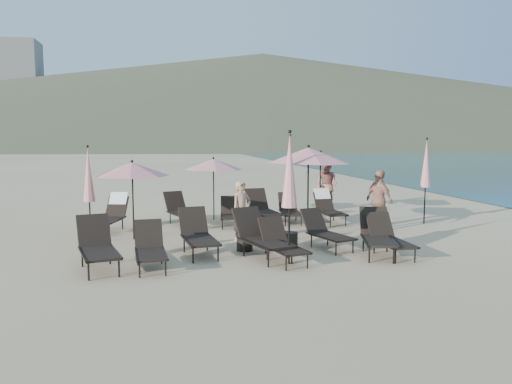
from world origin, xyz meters
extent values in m
plane|color=#D6BA8C|center=(0.00, 0.00, 0.00)|extent=(800.00, 800.00, 0.00)
cone|color=brown|center=(60.00, 300.00, 27.50)|extent=(690.00, 690.00, 55.00)
cone|color=brown|center=(190.00, 330.00, 16.00)|extent=(280.00, 280.00, 32.00)
cube|color=beige|center=(-70.00, 245.00, 24.00)|extent=(22.00, 18.00, 48.00)
cube|color=beige|center=(-45.00, 310.00, 19.00)|extent=(18.00, 16.00, 38.00)
cube|color=black|center=(-4.34, -0.69, 0.38)|extent=(0.97, 1.43, 0.05)
cube|color=black|center=(-4.55, 0.16, 0.70)|extent=(0.77, 0.64, 0.67)
cylinder|color=black|center=(-4.48, -1.28, 0.18)|extent=(0.04, 0.04, 0.37)
cylinder|color=black|center=(-4.75, -0.20, 0.18)|extent=(0.04, 0.04, 0.37)
cylinder|color=black|center=(-3.93, -1.14, 0.18)|extent=(0.04, 0.04, 0.37)
cylinder|color=black|center=(-4.20, -0.06, 0.18)|extent=(0.04, 0.04, 0.37)
cube|color=black|center=(-4.67, -0.71, 0.39)|extent=(0.40, 1.43, 0.04)
cube|color=black|center=(-4.03, -0.55, 0.39)|extent=(0.40, 1.43, 0.04)
cube|color=black|center=(-3.33, -0.77, 0.34)|extent=(0.68, 1.19, 0.05)
cube|color=black|center=(-3.39, 0.00, 0.62)|extent=(0.63, 0.48, 0.59)
cylinder|color=black|center=(-3.54, -1.27, 0.16)|extent=(0.03, 0.03, 0.33)
cylinder|color=black|center=(-3.61, -0.29, 0.16)|extent=(0.03, 0.03, 0.33)
cylinder|color=black|center=(-3.04, -1.23, 0.16)|extent=(0.03, 0.03, 0.33)
cylinder|color=black|center=(-3.12, -0.25, 0.16)|extent=(0.03, 0.03, 0.33)
cube|color=black|center=(-3.62, -0.75, 0.35)|extent=(0.14, 1.29, 0.04)
cube|color=black|center=(-3.04, -0.70, 0.35)|extent=(0.14, 1.29, 0.04)
cube|color=black|center=(-2.24, 0.23, 0.37)|extent=(0.82, 1.35, 0.05)
cube|color=black|center=(-2.35, 1.08, 0.69)|extent=(0.72, 0.56, 0.66)
cylinder|color=black|center=(-2.45, -0.33, 0.18)|extent=(0.04, 0.04, 0.36)
cylinder|color=black|center=(-2.59, 0.76, 0.18)|extent=(0.04, 0.04, 0.36)
cylinder|color=black|center=(-1.90, -0.26, 0.18)|extent=(0.04, 0.04, 0.36)
cylinder|color=black|center=(-2.04, 0.83, 0.18)|extent=(0.04, 0.04, 0.36)
cube|color=black|center=(-2.57, 0.24, 0.38)|extent=(0.23, 1.43, 0.04)
cube|color=black|center=(-1.93, 0.32, 0.38)|extent=(0.23, 1.43, 0.04)
cube|color=black|center=(-0.81, -0.35, 0.39)|extent=(1.05, 1.47, 0.06)
cube|color=black|center=(-1.08, 0.50, 0.71)|extent=(0.80, 0.68, 0.68)
cylinder|color=black|center=(-0.92, -0.96, 0.19)|extent=(0.04, 0.04, 0.38)
cylinder|color=black|center=(-1.26, 0.13, 0.19)|extent=(0.04, 0.04, 0.38)
cylinder|color=black|center=(-0.37, -0.79, 0.19)|extent=(0.04, 0.04, 0.38)
cylinder|color=black|center=(-0.71, 0.30, 0.19)|extent=(0.04, 0.04, 0.38)
cube|color=black|center=(-1.15, -0.39, 0.40)|extent=(0.49, 1.44, 0.04)
cube|color=black|center=(-0.51, -0.20, 0.40)|extent=(0.49, 1.44, 0.04)
cube|color=black|center=(1.72, -0.57, 0.37)|extent=(0.99, 1.42, 0.05)
cube|color=black|center=(1.96, 0.26, 0.69)|extent=(0.77, 0.65, 0.66)
cylinder|color=black|center=(1.31, -1.00, 0.18)|extent=(0.04, 0.04, 0.36)
cylinder|color=black|center=(1.61, 0.05, 0.18)|extent=(0.04, 0.04, 0.36)
cylinder|color=black|center=(1.84, -1.16, 0.18)|extent=(0.04, 0.04, 0.36)
cylinder|color=black|center=(2.15, -0.10, 0.18)|extent=(0.04, 0.04, 0.36)
cube|color=black|center=(1.43, -0.43, 0.38)|extent=(0.44, 1.40, 0.04)
cube|color=black|center=(2.04, -0.61, 0.38)|extent=(0.44, 1.40, 0.04)
cube|color=black|center=(2.03, -0.70, 0.34)|extent=(0.60, 1.15, 0.05)
cube|color=black|center=(2.03, 0.08, 0.62)|extent=(0.60, 0.44, 0.59)
cylinder|color=black|center=(1.79, -1.18, 0.16)|extent=(0.03, 0.03, 0.33)
cylinder|color=black|center=(1.78, -0.19, 0.16)|extent=(0.03, 0.03, 0.33)
cylinder|color=black|center=(2.28, -1.18, 0.16)|extent=(0.03, 0.03, 0.33)
cylinder|color=black|center=(2.28, -0.19, 0.16)|extent=(0.03, 0.03, 0.33)
cube|color=black|center=(1.75, -0.65, 0.35)|extent=(0.04, 1.30, 0.04)
cube|color=black|center=(2.32, -0.65, 0.35)|extent=(0.04, 1.30, 0.04)
cube|color=black|center=(-4.64, 3.68, 0.35)|extent=(0.92, 1.31, 0.05)
cube|color=black|center=(-4.42, 4.44, 0.64)|extent=(0.71, 0.60, 0.61)
cylinder|color=black|center=(-5.02, 3.27, 0.17)|extent=(0.04, 0.04, 0.34)
cylinder|color=black|center=(-4.74, 4.25, 0.17)|extent=(0.04, 0.04, 0.34)
cylinder|color=black|center=(-4.53, 3.13, 0.17)|extent=(0.04, 0.04, 0.34)
cylinder|color=black|center=(-4.25, 4.11, 0.17)|extent=(0.04, 0.04, 0.34)
cube|color=black|center=(-4.91, 3.80, 0.36)|extent=(0.41, 1.29, 0.04)
cube|color=black|center=(-4.34, 3.64, 0.36)|extent=(0.41, 1.29, 0.04)
cube|color=white|center=(-4.38, 4.58, 0.87)|extent=(0.59, 0.41, 0.37)
cube|color=black|center=(-2.42, 4.43, 0.36)|extent=(1.00, 1.37, 0.05)
cube|color=black|center=(-2.69, 5.21, 0.66)|extent=(0.75, 0.65, 0.63)
cylinder|color=black|center=(-2.50, 3.86, 0.17)|extent=(0.04, 0.04, 0.35)
cylinder|color=black|center=(-2.84, 4.85, 0.17)|extent=(0.04, 0.04, 0.35)
cylinder|color=black|center=(-2.00, 4.03, 0.17)|extent=(0.04, 0.04, 0.35)
cylinder|color=black|center=(-2.34, 5.03, 0.17)|extent=(0.04, 0.04, 0.35)
cube|color=black|center=(-2.72, 4.38, 0.37)|extent=(0.49, 1.32, 0.04)
cube|color=black|center=(-2.14, 4.58, 0.37)|extent=(0.49, 1.32, 0.04)
cube|color=black|center=(-1.07, 3.90, 0.32)|extent=(0.68, 1.14, 0.05)
cube|color=black|center=(-0.98, 4.63, 0.58)|extent=(0.60, 0.47, 0.56)
cylinder|color=black|center=(-1.35, 3.48, 0.15)|extent=(0.03, 0.03, 0.31)
cylinder|color=black|center=(-1.24, 4.41, 0.15)|extent=(0.03, 0.03, 0.31)
cylinder|color=black|center=(-0.89, 3.43, 0.15)|extent=(0.03, 0.03, 0.31)
cylinder|color=black|center=(-0.78, 4.35, 0.15)|extent=(0.03, 0.03, 0.31)
cube|color=black|center=(-1.33, 3.98, 0.32)|extent=(0.18, 1.21, 0.04)
cube|color=black|center=(-0.79, 3.92, 0.32)|extent=(0.18, 1.21, 0.04)
cube|color=black|center=(0.06, 4.11, 0.38)|extent=(0.83, 1.38, 0.05)
cube|color=black|center=(-0.04, 4.98, 0.70)|extent=(0.73, 0.57, 0.68)
cylinder|color=black|center=(-0.16, 3.53, 0.19)|extent=(0.04, 0.04, 0.37)
cylinder|color=black|center=(-0.29, 4.65, 0.19)|extent=(0.04, 0.04, 0.37)
cylinder|color=black|center=(0.41, 3.60, 0.19)|extent=(0.04, 0.04, 0.37)
cylinder|color=black|center=(0.28, 4.72, 0.19)|extent=(0.04, 0.04, 0.37)
cube|color=black|center=(-0.27, 4.12, 0.39)|extent=(0.21, 1.47, 0.04)
cube|color=black|center=(0.38, 4.20, 0.39)|extent=(0.21, 1.47, 0.04)
cube|color=black|center=(0.91, 4.16, 0.33)|extent=(0.70, 1.19, 0.05)
cube|color=black|center=(0.99, 4.92, 0.61)|extent=(0.63, 0.49, 0.59)
cylinder|color=black|center=(0.62, 3.71, 0.16)|extent=(0.03, 0.03, 0.32)
cylinder|color=black|center=(0.72, 4.68, 0.16)|extent=(0.03, 0.03, 0.32)
cylinder|color=black|center=(1.11, 3.66, 0.16)|extent=(0.03, 0.03, 0.32)
cylinder|color=black|center=(1.21, 4.63, 0.16)|extent=(0.03, 0.03, 0.32)
cube|color=black|center=(0.63, 4.23, 0.34)|extent=(0.17, 1.28, 0.04)
cube|color=black|center=(1.20, 4.18, 0.34)|extent=(0.17, 1.28, 0.04)
cube|color=black|center=(2.18, 3.88, 0.34)|extent=(0.65, 1.18, 0.05)
cube|color=black|center=(2.15, 4.66, 0.62)|extent=(0.62, 0.46, 0.60)
cylinder|color=black|center=(1.95, 3.38, 0.16)|extent=(0.03, 0.03, 0.33)
cylinder|color=black|center=(1.91, 4.38, 0.16)|extent=(0.03, 0.03, 0.33)
cylinder|color=black|center=(2.45, 3.40, 0.16)|extent=(0.03, 0.03, 0.33)
cylinder|color=black|center=(2.41, 4.40, 0.16)|extent=(0.03, 0.03, 0.33)
cube|color=black|center=(1.89, 3.91, 0.35)|extent=(0.09, 1.31, 0.04)
cube|color=black|center=(2.47, 3.94, 0.35)|extent=(0.09, 1.31, 0.04)
cube|color=white|center=(2.14, 4.80, 0.85)|extent=(0.53, 0.29, 0.36)
cube|color=black|center=(-0.48, -0.79, 0.33)|extent=(0.79, 1.22, 0.05)
cube|color=black|center=(-0.63, -0.05, 0.61)|extent=(0.66, 0.53, 0.58)
cylinder|color=black|center=(-0.63, -1.30, 0.16)|extent=(0.03, 0.03, 0.32)
cylinder|color=black|center=(-0.82, -0.35, 0.16)|extent=(0.03, 0.03, 0.32)
cylinder|color=black|center=(-0.14, -1.21, 0.16)|extent=(0.03, 0.03, 0.32)
cylinder|color=black|center=(-0.33, -0.25, 0.16)|extent=(0.03, 0.03, 0.32)
cube|color=black|center=(-0.76, -0.80, 0.34)|extent=(0.29, 1.26, 0.04)
cube|color=black|center=(-0.21, -0.69, 0.34)|extent=(0.29, 1.26, 0.04)
cube|color=black|center=(0.92, 0.31, 0.33)|extent=(0.91, 1.27, 0.05)
cube|color=black|center=(0.69, 1.05, 0.62)|extent=(0.70, 0.59, 0.59)
cylinder|color=black|center=(0.83, -0.22, 0.16)|extent=(0.03, 0.03, 0.33)
cylinder|color=black|center=(0.53, 0.72, 0.16)|extent=(0.03, 0.03, 0.33)
cylinder|color=black|center=(1.30, -0.07, 0.16)|extent=(0.03, 0.03, 0.33)
cylinder|color=black|center=(1.00, 0.87, 0.16)|extent=(0.03, 0.03, 0.33)
cube|color=black|center=(0.63, 0.27, 0.34)|extent=(0.43, 1.24, 0.04)
cube|color=black|center=(1.18, 0.44, 0.34)|extent=(0.43, 1.24, 0.04)
cylinder|color=black|center=(-3.84, 2.54, 0.99)|extent=(0.04, 0.04, 1.97)
cone|color=#FB9F8E|center=(-3.84, 2.54, 1.88)|extent=(1.97, 1.97, 0.36)
sphere|color=black|center=(-3.84, 2.54, 2.08)|extent=(0.08, 0.08, 0.08)
cylinder|color=black|center=(0.98, 2.57, 1.17)|extent=(0.05, 0.05, 2.33)
cone|color=#FB9F8E|center=(0.98, 2.57, 2.22)|extent=(2.33, 2.33, 0.42)
sphere|color=black|center=(0.98, 2.57, 2.46)|extent=(0.09, 0.09, 0.09)
cylinder|color=black|center=(-1.40, 5.39, 0.96)|extent=(0.04, 0.04, 1.93)
cone|color=#FB9F8E|center=(-1.40, 5.39, 1.84)|extent=(1.93, 1.93, 0.35)
sphere|color=black|center=(-1.40, 5.39, 2.04)|extent=(0.07, 0.07, 0.07)
cylinder|color=black|center=(2.25, 5.36, 1.06)|extent=(0.04, 0.04, 2.12)
cone|color=#FB9F8E|center=(2.25, 5.36, 2.02)|extent=(2.12, 2.12, 0.38)
sphere|color=black|center=(2.25, 5.36, 2.24)|extent=(0.08, 0.08, 0.08)
cylinder|color=black|center=(-0.43, -0.76, 0.61)|extent=(0.04, 0.04, 1.23)
cone|color=#FB9F8E|center=(-0.43, -0.76, 2.01)|extent=(0.34, 0.34, 1.57)
sphere|color=black|center=(-0.43, -0.76, 2.83)|extent=(0.08, 0.08, 0.08)
cylinder|color=black|center=(5.03, 3.33, 0.58)|extent=(0.04, 0.04, 1.16)
cone|color=#FB9F8E|center=(5.03, 3.33, 1.90)|extent=(0.32, 0.32, 1.48)
sphere|color=black|center=(5.03, 3.33, 2.67)|extent=(0.07, 0.07, 0.07)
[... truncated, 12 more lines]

